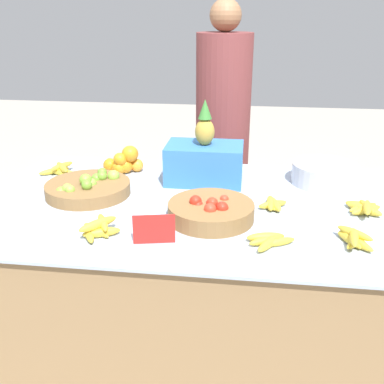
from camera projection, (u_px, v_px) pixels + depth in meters
The scene contains 15 objects.
ground_plane at pixel (192, 342), 2.21m from camera, with size 12.00×12.00×0.00m, color #ADA599.
market_table at pixel (192, 277), 2.07m from camera, with size 1.82×1.11×0.75m.
lime_bowl at pixel (89, 188), 2.01m from camera, with size 0.38×0.38×0.10m.
tomato_basket at pixel (211, 211), 1.77m from camera, with size 0.34×0.34×0.10m.
orange_pile at pixel (124, 163), 2.27m from camera, with size 0.20×0.12×0.14m.
metal_bowl at pixel (324, 174), 2.13m from camera, with size 0.31×0.31×0.10m.
price_sign at pixel (154, 229), 1.58m from camera, with size 0.15×0.04×0.11m.
produce_crate at pixel (204, 160), 2.14m from camera, with size 0.36×0.24×0.40m.
banana_bunch_middle_left at pixel (60, 170), 2.26m from camera, with size 0.19×0.16×0.06m.
banana_bunch_front_left at pixel (98, 228), 1.64m from camera, with size 0.17×0.19×0.06m.
banana_bunch_front_right at pixel (272, 204), 1.88m from camera, with size 0.13×0.16×0.04m.
banana_bunch_back_center at pixel (269, 240), 1.58m from camera, with size 0.18×0.15×0.03m.
banana_bunch_front_center at pixel (365, 208), 1.83m from camera, with size 0.15×0.19×0.06m.
banana_bunch_middle_right at pixel (354, 239), 1.58m from camera, with size 0.12×0.17×0.05m.
vendor_person at pixel (222, 152), 2.68m from camera, with size 0.31×0.31×1.58m.
Camera 1 is at (0.23, -1.76, 1.52)m, focal length 42.00 mm.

